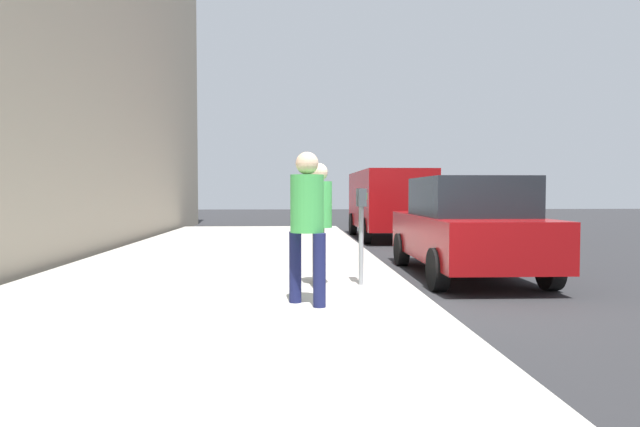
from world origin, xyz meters
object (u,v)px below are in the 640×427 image
object	(u,v)px
pedestrian_at_meter	(319,213)
pedestrian_bystander	(307,214)
parked_van_far	(388,200)
parked_sedan_near	(466,227)
parking_meter	(361,216)

from	to	relation	value
pedestrian_at_meter	pedestrian_bystander	distance (m)	1.34
pedestrian_at_meter	pedestrian_bystander	size ratio (longest dim) A/B	0.97
pedestrian_bystander	parked_van_far	distance (m)	11.14
pedestrian_at_meter	parked_van_far	size ratio (longest dim) A/B	0.34
pedestrian_bystander	parked_sedan_near	xyz separation A→B (m)	(2.96, -2.92, -0.35)
parking_meter	pedestrian_at_meter	bearing A→B (deg)	92.27
parked_van_far	pedestrian_bystander	bearing A→B (deg)	164.77
parking_meter	parked_van_far	xyz separation A→B (m)	(9.39, -2.10, 0.09)
parking_meter	pedestrian_at_meter	distance (m)	0.63
pedestrian_bystander	parked_sedan_near	distance (m)	4.17
parking_meter	parked_van_far	size ratio (longest dim) A/B	0.27
parked_sedan_near	parked_van_far	size ratio (longest dim) A/B	0.85
parking_meter	parked_sedan_near	bearing A→B (deg)	-52.56
parking_meter	pedestrian_bystander	xyz separation A→B (m)	(-1.35, 0.83, 0.08)
parking_meter	pedestrian_at_meter	world-z (taller)	pedestrian_at_meter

